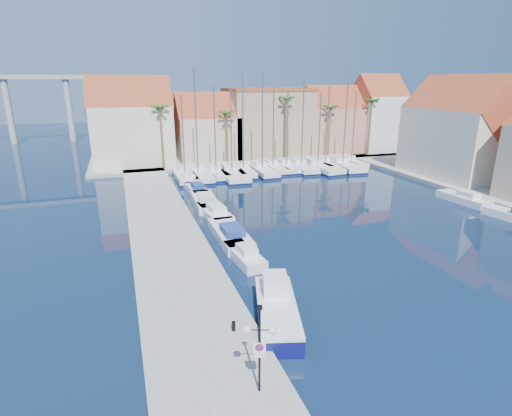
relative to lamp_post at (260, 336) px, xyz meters
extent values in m
plane|color=#081B31|center=(7.47, 6.01, -3.20)|extent=(260.00, 260.00, 0.00)
cube|color=gray|center=(-1.53, 19.51, -2.95)|extent=(6.00, 77.00, 0.50)
cube|color=gray|center=(17.47, 54.01, -2.95)|extent=(54.00, 16.00, 0.50)
cube|color=gray|center=(39.47, 21.01, -2.95)|extent=(12.00, 60.00, 0.50)
cylinder|color=black|center=(0.00, 0.00, -0.64)|extent=(0.10, 0.10, 4.12)
cylinder|color=black|center=(-0.24, 0.09, 0.28)|extent=(0.50, 0.22, 0.05)
cylinder|color=black|center=(0.24, -0.08, 0.28)|extent=(0.50, 0.22, 0.05)
sphere|color=white|center=(-0.48, 0.17, 0.28)|extent=(0.37, 0.37, 0.37)
sphere|color=white|center=(0.49, -0.17, 0.28)|extent=(0.37, 0.37, 0.37)
cube|color=black|center=(0.00, 0.00, 1.31)|extent=(0.25, 0.19, 0.16)
cube|color=white|center=(-0.02, -0.05, -0.54)|extent=(0.50, 0.20, 0.51)
cylinder|color=red|center=(-0.03, -0.08, -0.49)|extent=(0.34, 0.13, 0.35)
cylinder|color=#1933A5|center=(-0.03, -0.09, -0.49)|extent=(0.24, 0.09, 0.25)
cube|color=white|center=(-0.02, -0.05, -0.90)|extent=(0.40, 0.17, 0.14)
cylinder|color=black|center=(0.15, 4.50, -2.44)|extent=(0.21, 0.21, 0.52)
cube|color=#0E0F54|center=(2.86, 5.19, -2.72)|extent=(3.88, 6.80, 0.97)
cube|color=white|center=(2.86, 5.19, -2.13)|extent=(3.88, 6.80, 0.22)
cube|color=white|center=(3.23, 6.43, -1.53)|extent=(1.83, 2.05, 1.18)
cube|color=white|center=(3.54, 13.57, -2.80)|extent=(2.09, 5.22, 0.80)
cube|color=white|center=(3.59, 13.06, -2.10)|extent=(1.30, 1.88, 0.60)
cube|color=white|center=(3.70, 18.14, -2.80)|extent=(2.36, 7.37, 0.80)
cube|color=navy|center=(3.70, 17.41, -2.10)|extent=(1.65, 2.58, 0.60)
cube|color=white|center=(3.78, 24.39, -2.80)|extent=(2.62, 6.54, 0.80)
cube|color=white|center=(3.84, 23.75, -2.10)|extent=(1.63, 2.35, 0.60)
cube|color=white|center=(3.73, 28.77, -2.80)|extent=(2.73, 7.48, 0.80)
cube|color=white|center=(3.69, 28.03, -2.10)|extent=(1.78, 2.66, 0.60)
cube|color=white|center=(3.76, 33.92, -2.80)|extent=(2.19, 5.82, 0.80)
cube|color=navy|center=(3.79, 33.35, -2.10)|extent=(1.41, 2.08, 0.60)
cube|color=white|center=(3.55, 39.40, -2.80)|extent=(2.57, 6.82, 0.80)
cube|color=white|center=(3.59, 38.73, -2.10)|extent=(1.65, 2.44, 0.60)
cube|color=white|center=(4.01, 44.63, -2.80)|extent=(1.97, 5.18, 0.80)
cube|color=white|center=(4.04, 44.12, -2.10)|extent=(1.26, 1.85, 0.60)
cube|color=white|center=(31.47, 20.27, -2.80)|extent=(2.35, 6.23, 0.80)
cube|color=white|center=(31.51, 19.66, -2.10)|extent=(1.51, 2.23, 0.60)
cube|color=white|center=(3.60, 41.85, -2.70)|extent=(2.78, 10.00, 1.00)
cube|color=#0E1546|center=(3.60, 41.85, -3.02)|extent=(2.84, 10.06, 0.28)
cube|color=white|center=(3.62, 42.84, -1.90)|extent=(1.87, 3.02, 0.60)
cylinder|color=slate|center=(3.59, 41.35, 3.00)|extent=(0.20, 0.20, 10.40)
cube|color=white|center=(5.52, 42.26, -2.70)|extent=(2.83, 10.69, 1.00)
cube|color=#0E1546|center=(5.52, 42.26, -3.02)|extent=(2.89, 10.75, 0.28)
cube|color=white|center=(5.51, 43.33, -1.90)|extent=(1.96, 3.21, 0.60)
cylinder|color=slate|center=(5.52, 41.72, 4.77)|extent=(0.20, 0.20, 13.93)
cube|color=white|center=(8.04, 42.02, -2.70)|extent=(2.73, 8.66, 1.00)
cube|color=#0E1546|center=(8.04, 42.02, -3.02)|extent=(2.80, 8.72, 0.28)
cube|color=white|center=(7.99, 42.87, -1.90)|extent=(1.71, 2.65, 0.60)
cylinder|color=slate|center=(8.06, 41.59, 3.64)|extent=(0.20, 0.20, 11.68)
cube|color=white|center=(10.23, 41.42, -2.70)|extent=(3.79, 12.09, 1.00)
cube|color=#0E1546|center=(10.23, 41.42, -3.02)|extent=(3.86, 12.15, 0.28)
cube|color=white|center=(10.30, 42.62, -1.90)|extent=(2.38, 3.70, 0.60)
cylinder|color=slate|center=(10.19, 40.83, 3.46)|extent=(0.20, 0.20, 11.33)
cube|color=white|center=(12.20, 42.15, -2.70)|extent=(2.87, 8.87, 1.00)
cube|color=#0E1546|center=(12.20, 42.15, -3.02)|extent=(2.93, 8.94, 0.28)
cube|color=white|center=(12.26, 43.02, -1.90)|extent=(1.77, 2.72, 0.60)
cylinder|color=slate|center=(12.17, 41.72, 4.29)|extent=(0.20, 0.20, 12.99)
cube|color=white|center=(14.98, 41.90, -2.70)|extent=(2.68, 9.80, 1.00)
cube|color=#0E1546|center=(14.98, 41.90, -3.02)|extent=(2.74, 9.86, 0.28)
cube|color=white|center=(14.99, 42.88, -1.90)|extent=(1.82, 2.95, 0.60)
cylinder|color=slate|center=(14.97, 41.41, 4.56)|extent=(0.20, 0.20, 13.53)
cube|color=white|center=(17.04, 42.87, -2.70)|extent=(2.64, 8.58, 1.00)
cube|color=#0E1546|center=(17.04, 42.87, -3.02)|extent=(2.70, 8.64, 0.28)
cube|color=white|center=(16.99, 43.71, -1.90)|extent=(1.67, 2.62, 0.60)
cylinder|color=slate|center=(17.06, 42.45, 3.57)|extent=(0.20, 0.20, 11.54)
cube|color=white|center=(19.25, 42.70, -2.70)|extent=(2.60, 8.32, 1.00)
cube|color=#0E1546|center=(19.25, 42.70, -3.02)|extent=(2.67, 8.39, 0.28)
cube|color=white|center=(19.30, 43.52, -1.90)|extent=(1.63, 2.55, 0.60)
cylinder|color=slate|center=(19.22, 42.29, 3.31)|extent=(0.20, 0.20, 11.02)
cube|color=white|center=(21.50, 42.29, -2.70)|extent=(3.13, 9.96, 1.00)
cube|color=#0E1546|center=(21.50, 42.29, -3.02)|extent=(3.20, 10.02, 0.28)
cube|color=white|center=(21.56, 43.27, -1.90)|extent=(1.96, 3.05, 0.60)
cylinder|color=slate|center=(21.47, 41.80, 4.33)|extent=(0.20, 0.20, 13.06)
cube|color=white|center=(23.99, 41.85, -2.70)|extent=(4.03, 12.03, 1.00)
cube|color=#0E1546|center=(23.99, 41.85, -3.02)|extent=(4.10, 12.10, 0.28)
cube|color=white|center=(23.89, 43.02, -1.90)|extent=(2.43, 3.71, 0.60)
cylinder|color=slate|center=(24.04, 41.26, 3.02)|extent=(0.20, 0.20, 10.45)
cube|color=white|center=(26.00, 42.83, -2.70)|extent=(2.58, 8.27, 1.00)
cube|color=#0E1546|center=(26.00, 42.83, -3.02)|extent=(2.64, 8.33, 0.28)
cube|color=white|center=(26.04, 43.64, -1.90)|extent=(1.62, 2.53, 0.60)
cylinder|color=slate|center=(25.98, 42.42, 3.50)|extent=(0.20, 0.20, 11.40)
cube|color=white|center=(28.35, 41.69, -2.70)|extent=(3.98, 12.00, 1.00)
cube|color=#0E1546|center=(28.35, 41.69, -3.02)|extent=(4.04, 12.06, 0.28)
cube|color=white|center=(28.45, 42.87, -1.90)|extent=(2.42, 3.70, 0.60)
cylinder|color=slate|center=(28.31, 41.10, 4.73)|extent=(0.20, 0.20, 13.87)
cube|color=white|center=(30.57, 42.63, -2.70)|extent=(2.22, 8.11, 1.00)
cube|color=#0E1546|center=(30.57, 42.63, -3.02)|extent=(2.29, 8.17, 0.28)
cube|color=white|center=(30.58, 43.44, -1.90)|extent=(1.51, 2.45, 0.60)
cylinder|color=slate|center=(30.56, 42.23, 3.13)|extent=(0.20, 0.20, 10.66)
cube|color=beige|center=(-2.53, 53.01, 1.80)|extent=(12.00, 9.00, 9.00)
cube|color=#923C1F|center=(-2.53, 53.01, 6.30)|extent=(12.30, 9.00, 9.00)
cube|color=tan|center=(9.47, 53.01, 0.80)|extent=(10.00, 8.00, 7.00)
cube|color=#923C1F|center=(9.47, 53.01, 4.30)|extent=(10.30, 8.00, 8.00)
cube|color=#9E8161|center=(20.47, 54.01, 2.80)|extent=(14.00, 10.00, 11.00)
cube|color=#923C1F|center=(20.47, 54.01, 8.55)|extent=(14.20, 10.20, 0.50)
cube|color=tan|center=(32.47, 53.01, 1.30)|extent=(10.00, 8.00, 8.00)
cube|color=#923C1F|center=(32.47, 53.01, 5.30)|extent=(10.30, 8.00, 8.00)
cube|color=silver|center=(41.47, 52.01, 2.30)|extent=(8.00, 8.00, 10.00)
cube|color=#923C1F|center=(41.47, 52.01, 7.30)|extent=(8.30, 8.00, 8.00)
cube|color=beige|center=(39.47, 30.01, 1.80)|extent=(9.00, 14.00, 9.00)
cube|color=#923C1F|center=(39.47, 30.01, 6.30)|extent=(9.00, 14.30, 9.00)
cylinder|color=brown|center=(1.47, 48.01, 1.80)|extent=(0.36, 0.36, 9.00)
sphere|color=#25631C|center=(1.47, 48.01, 6.15)|extent=(2.60, 2.60, 2.60)
cylinder|color=brown|center=(11.47, 48.01, 1.30)|extent=(0.36, 0.36, 8.00)
sphere|color=#25631C|center=(11.47, 48.01, 5.15)|extent=(2.60, 2.60, 2.60)
cylinder|color=brown|center=(21.47, 48.01, 2.30)|extent=(0.36, 0.36, 10.00)
sphere|color=#25631C|center=(21.47, 48.01, 7.15)|extent=(2.60, 2.60, 2.60)
cylinder|color=brown|center=(29.47, 48.01, 1.55)|extent=(0.36, 0.36, 8.50)
sphere|color=#25631C|center=(29.47, 48.01, 5.65)|extent=(2.60, 2.60, 2.60)
cylinder|color=brown|center=(37.47, 48.01, 2.05)|extent=(0.36, 0.36, 9.50)
sphere|color=#25631C|center=(37.47, 48.01, 6.65)|extent=(2.60, 2.60, 2.60)
cylinder|color=#9E9E99|center=(-26.53, 88.01, 3.80)|extent=(1.40, 1.40, 14.00)
cylinder|color=#9E9E99|center=(-14.53, 88.01, 3.80)|extent=(1.40, 1.40, 14.00)
camera|label=1|loc=(-4.58, -12.95, 9.75)|focal=28.00mm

